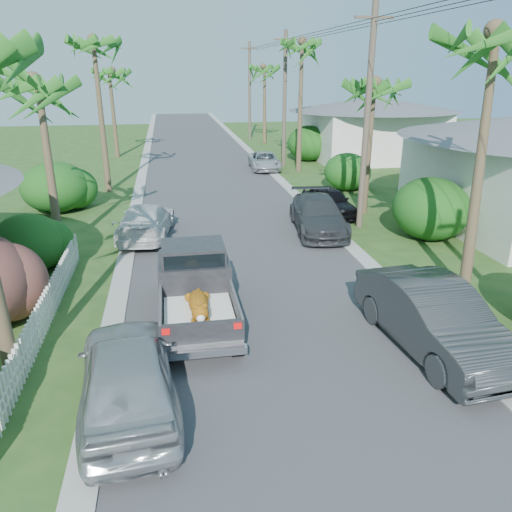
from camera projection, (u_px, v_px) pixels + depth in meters
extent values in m
plane|color=#28491B|center=(326.00, 447.00, 9.18)|extent=(120.00, 120.00, 0.00)
cube|color=#38383A|center=(209.00, 177.00, 32.23)|extent=(8.00, 100.00, 0.02)
cube|color=#A5A39E|center=(141.00, 179.00, 31.53)|extent=(0.60, 100.00, 0.06)
cube|color=#A5A39E|center=(274.00, 174.00, 32.92)|extent=(0.60, 100.00, 0.06)
cylinder|color=black|center=(165.00, 347.00, 11.76)|extent=(0.28, 0.76, 0.76)
cylinder|color=black|center=(237.00, 341.00, 12.03)|extent=(0.28, 0.76, 0.76)
cylinder|color=black|center=(165.00, 291.00, 14.76)|extent=(0.28, 0.76, 0.76)
cylinder|color=black|center=(222.00, 287.00, 15.03)|extent=(0.28, 0.76, 0.76)
cube|color=slate|center=(199.00, 322.00, 12.41)|extent=(1.90, 2.40, 0.24)
cube|color=slate|center=(161.00, 311.00, 12.13)|extent=(0.06, 2.40, 0.55)
cube|color=slate|center=(236.00, 306.00, 12.43)|extent=(0.06, 2.40, 0.55)
cube|color=black|center=(202.00, 332.00, 11.21)|extent=(1.92, 0.08, 0.52)
cube|color=silver|center=(203.00, 353.00, 11.21)|extent=(1.98, 0.18, 0.18)
cube|color=red|center=(166.00, 332.00, 10.99)|extent=(0.18, 0.05, 0.14)
cube|color=red|center=(238.00, 326.00, 11.25)|extent=(0.18, 0.05, 0.14)
cube|color=black|center=(194.00, 278.00, 13.97)|extent=(1.94, 1.65, 1.10)
cube|color=black|center=(193.00, 253.00, 13.71)|extent=(1.70, 1.35, 0.55)
cube|color=black|center=(195.00, 263.00, 13.10)|extent=(1.60, 0.05, 0.45)
cube|color=black|center=(192.00, 266.00, 15.17)|extent=(1.94, 1.20, 0.80)
cube|color=white|center=(199.00, 315.00, 12.34)|extent=(1.70, 2.10, 0.16)
ellipsoid|color=orange|center=(198.00, 302.00, 12.33)|extent=(0.48, 1.25, 0.43)
sphere|color=orange|center=(200.00, 313.00, 11.61)|extent=(0.40, 0.40, 0.40)
ellipsoid|color=white|center=(198.00, 306.00, 12.36)|extent=(0.32, 0.86, 0.18)
imported|color=#2B2E2F|center=(433.00, 318.00, 12.14)|extent=(2.24, 5.26, 1.69)
imported|color=#34363A|center=(318.00, 215.00, 21.20)|extent=(2.58, 5.18, 1.45)
imported|color=black|center=(329.00, 202.00, 23.56)|extent=(2.05, 4.05, 1.32)
imported|color=silver|center=(265.00, 161.00, 34.42)|extent=(2.19, 4.34, 1.18)
imported|color=#A5A8AC|center=(128.00, 374.00, 9.97)|extent=(2.31, 4.85, 1.60)
imported|color=silver|center=(146.00, 221.00, 20.43)|extent=(2.51, 4.98, 1.39)
cone|color=brown|center=(50.00, 170.00, 18.06)|extent=(0.36, 0.61, 6.21)
cone|color=brown|center=(101.00, 119.00, 27.10)|extent=(0.36, 0.36, 8.00)
cone|color=brown|center=(113.00, 115.00, 38.35)|extent=(0.36, 0.75, 6.51)
cone|color=brown|center=(479.00, 172.00, 14.41)|extent=(0.36, 0.73, 7.51)
cone|color=brown|center=(368.00, 151.00, 23.03)|extent=(0.36, 0.54, 6.01)
cone|color=brown|center=(300.00, 109.00, 32.72)|extent=(0.36, 0.36, 8.20)
cone|color=brown|center=(265.00, 106.00, 45.93)|extent=(0.36, 0.63, 6.81)
ellipsoid|color=#194714|center=(28.00, 244.00, 16.86)|extent=(2.40, 2.64, 2.00)
ellipsoid|color=#194714|center=(55.00, 187.00, 24.07)|extent=(3.20, 3.52, 2.40)
ellipsoid|color=#194714|center=(431.00, 209.00, 20.14)|extent=(3.00, 3.30, 2.50)
ellipsoid|color=#194714|center=(347.00, 172.00, 28.47)|extent=(2.60, 2.86, 2.10)
ellipsoid|color=#194714|center=(309.00, 143.00, 37.69)|extent=(3.20, 3.52, 2.60)
cube|color=white|center=(44.00, 314.00, 13.11)|extent=(0.10, 11.00, 1.00)
cube|color=silver|center=(372.00, 135.00, 38.32)|extent=(9.00, 8.00, 3.60)
cone|color=#595B60|center=(374.00, 104.00, 37.51)|extent=(6.48, 6.48, 1.00)
cylinder|color=brown|center=(367.00, 122.00, 20.49)|extent=(0.26, 0.26, 9.00)
cube|color=brown|center=(375.00, 17.00, 19.13)|extent=(1.60, 0.10, 0.10)
cylinder|color=brown|center=(285.00, 101.00, 34.33)|extent=(0.26, 0.26, 9.00)
cube|color=brown|center=(286.00, 39.00, 32.96)|extent=(1.60, 0.10, 0.10)
cylinder|color=brown|center=(250.00, 92.00, 48.17)|extent=(0.26, 0.26, 9.00)
cube|color=brown|center=(249.00, 48.00, 46.80)|extent=(1.60, 0.10, 0.10)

